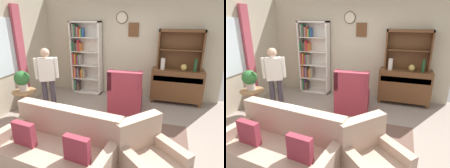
# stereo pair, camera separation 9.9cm
# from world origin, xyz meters

# --- Properties ---
(ground_plane) EXTENTS (5.40, 4.60, 0.02)m
(ground_plane) POSITION_xyz_m (0.00, 0.00, -0.01)
(ground_plane) COLOR gray
(wall_back) EXTENTS (5.00, 0.09, 2.80)m
(wall_back) POSITION_xyz_m (-0.00, 2.13, 1.41)
(wall_back) COLOR #BCB299
(wall_back) RESTS_ON ground_plane
(area_rug) EXTENTS (2.84, 1.81, 0.01)m
(area_rug) POSITION_xyz_m (0.20, -0.30, 0.00)
(area_rug) COLOR brown
(area_rug) RESTS_ON ground_plane
(bookshelf) EXTENTS (0.90, 0.30, 2.10)m
(bookshelf) POSITION_xyz_m (-1.29, 1.94, 1.07)
(bookshelf) COLOR silver
(bookshelf) RESTS_ON ground_plane
(sideboard) EXTENTS (1.30, 0.45, 0.92)m
(sideboard) POSITION_xyz_m (1.39, 1.86, 0.51)
(sideboard) COLOR brown
(sideboard) RESTS_ON ground_plane
(sideboard_hutch) EXTENTS (1.10, 0.26, 1.00)m
(sideboard_hutch) POSITION_xyz_m (1.39, 1.97, 1.56)
(sideboard_hutch) COLOR brown
(sideboard_hutch) RESTS_ON sideboard
(vase_tall) EXTENTS (0.11, 0.11, 0.29)m
(vase_tall) POSITION_xyz_m (1.00, 1.78, 1.07)
(vase_tall) COLOR beige
(vase_tall) RESTS_ON sideboard
(vase_round) EXTENTS (0.15, 0.15, 0.17)m
(vase_round) POSITION_xyz_m (1.52, 1.79, 1.01)
(vase_round) COLOR tan
(vase_round) RESTS_ON sideboard
(bottle_wine) EXTENTS (0.07, 0.07, 0.32)m
(bottle_wine) POSITION_xyz_m (1.78, 1.77, 1.08)
(bottle_wine) COLOR #194223
(bottle_wine) RESTS_ON sideboard
(couch_floral) EXTENTS (1.88, 1.05, 0.90)m
(couch_floral) POSITION_xyz_m (-0.32, -1.21, 0.31)
(couch_floral) COLOR tan
(couch_floral) RESTS_ON ground_plane
(armchair_floral) EXTENTS (1.08, 1.08, 0.88)m
(armchair_floral) POSITION_xyz_m (1.00, -1.05, 0.29)
(armchair_floral) COLOR tan
(armchair_floral) RESTS_ON ground_plane
(wingback_chair) EXTENTS (0.85, 0.87, 1.05)m
(wingback_chair) POSITION_xyz_m (0.20, 1.01, 0.38)
(wingback_chair) COLOR maroon
(wingback_chair) RESTS_ON ground_plane
(plant_stand) EXTENTS (0.52, 0.52, 0.62)m
(plant_stand) POSITION_xyz_m (-1.96, 0.11, 0.38)
(plant_stand) COLOR #997047
(plant_stand) RESTS_ON ground_plane
(potted_plant_large) EXTENTS (0.33, 0.33, 0.46)m
(potted_plant_large) POSITION_xyz_m (-1.98, 0.13, 0.88)
(potted_plant_large) COLOR beige
(potted_plant_large) RESTS_ON plant_stand
(person_reading) EXTENTS (0.49, 0.35, 1.56)m
(person_reading) POSITION_xyz_m (-1.52, 0.40, 0.91)
(person_reading) COLOR #38333D
(person_reading) RESTS_ON ground_plane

